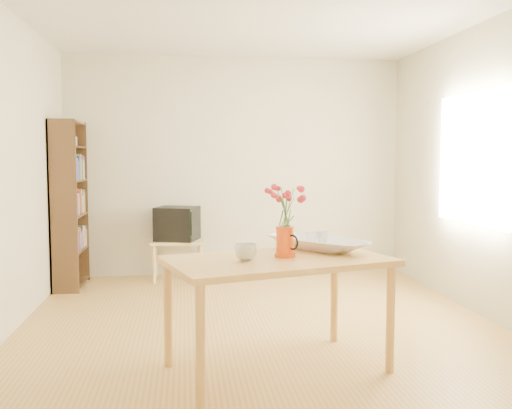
{
  "coord_description": "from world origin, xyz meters",
  "views": [
    {
      "loc": [
        -0.62,
        -4.59,
        1.41
      ],
      "look_at": [
        0.0,
        0.3,
        1.0
      ],
      "focal_mm": 40.0,
      "sensor_mm": 36.0,
      "label": 1
    }
  ],
  "objects": [
    {
      "name": "room",
      "position": [
        0.03,
        0.0,
        1.3
      ],
      "size": [
        4.5,
        4.5,
        4.5
      ],
      "color": "#B3853F",
      "rests_on": "ground"
    },
    {
      "name": "table",
      "position": [
        -0.01,
        -0.94,
        0.67
      ],
      "size": [
        1.59,
        1.18,
        0.75
      ],
      "rotation": [
        0.0,
        0.0,
        0.29
      ],
      "color": "#CB9245",
      "rests_on": "ground"
    },
    {
      "name": "tv_stand",
      "position": [
        -0.7,
        1.97,
        0.39
      ],
      "size": [
        0.6,
        0.45,
        0.46
      ],
      "color": "#E2C37F",
      "rests_on": "ground"
    },
    {
      "name": "bookshelf",
      "position": [
        -1.85,
        1.75,
        0.84
      ],
      "size": [
        0.28,
        0.7,
        1.8
      ],
      "color": "#342011",
      "rests_on": "ground"
    },
    {
      "name": "pitcher",
      "position": [
        0.04,
        -0.91,
        0.84
      ],
      "size": [
        0.14,
        0.19,
        0.21
      ],
      "rotation": [
        0.0,
        0.0,
        0.57
      ],
      "color": "#E5470D",
      "rests_on": "table"
    },
    {
      "name": "flowers",
      "position": [
        0.04,
        -0.91,
        1.11
      ],
      "size": [
        0.23,
        0.23,
        0.33
      ],
      "primitive_type": null,
      "color": "#E53546",
      "rests_on": "pitcher"
    },
    {
      "name": "mug",
      "position": [
        -0.23,
        -1.0,
        0.8
      ],
      "size": [
        0.19,
        0.19,
        0.11
      ],
      "primitive_type": "imported",
      "rotation": [
        0.0,
        0.0,
        3.67
      ],
      "color": "white",
      "rests_on": "table"
    },
    {
      "name": "bowl",
      "position": [
        0.32,
        -0.65,
        1.0
      ],
      "size": [
        0.74,
        0.74,
        0.5
      ],
      "primitive_type": "imported",
      "rotation": [
        0.0,
        0.0,
        0.65
      ],
      "color": "white",
      "rests_on": "table"
    },
    {
      "name": "teacup_a",
      "position": [
        0.28,
        -0.65,
        0.95
      ],
      "size": [
        0.1,
        0.1,
        0.07
      ],
      "primitive_type": "imported",
      "rotation": [
        0.0,
        0.0,
        0.49
      ],
      "color": "white",
      "rests_on": "bowl"
    },
    {
      "name": "teacup_b",
      "position": [
        0.37,
        -0.63,
        0.95
      ],
      "size": [
        0.08,
        0.08,
        0.07
      ],
      "primitive_type": "imported",
      "rotation": [
        0.0,
        0.0,
        1.49
      ],
      "color": "white",
      "rests_on": "bowl"
    },
    {
      "name": "television",
      "position": [
        -0.7,
        1.98,
        0.66
      ],
      "size": [
        0.55,
        0.53,
        0.38
      ],
      "rotation": [
        0.0,
        0.0,
        -0.33
      ],
      "color": "black",
      "rests_on": "tv_stand"
    }
  ]
}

